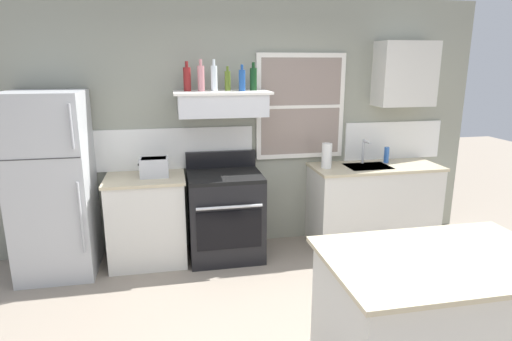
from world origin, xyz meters
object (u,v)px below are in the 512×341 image
(refrigerator, at_px, (53,185))
(stove_range, at_px, (225,214))
(bottle_dark_green_wine, at_px, (253,79))
(kitchen_island, at_px, (435,324))
(bottle_blue_liqueur, at_px, (242,80))
(bottle_red_label_wine, at_px, (187,79))
(toaster, at_px, (154,167))
(dish_soap_bottle, at_px, (386,155))
(bottle_rose_pink, at_px, (201,78))
(bottle_olive_oil_square, at_px, (228,80))
(paper_towel_roll, at_px, (327,156))
(bottle_clear_tall, at_px, (214,78))

(refrigerator, relative_size, stove_range, 1.63)
(bottle_dark_green_wine, height_order, kitchen_island, bottle_dark_green_wine)
(bottle_blue_liqueur, bearing_deg, bottle_red_label_wine, 169.78)
(toaster, relative_size, dish_soap_bottle, 1.65)
(refrigerator, xyz_separation_m, bottle_rose_pink, (1.45, 0.16, 0.99))
(refrigerator, distance_m, bottle_rose_pink, 1.76)
(bottle_rose_pink, relative_size, dish_soap_bottle, 1.73)
(refrigerator, distance_m, stove_range, 1.70)
(bottle_red_label_wine, bearing_deg, refrigerator, -172.85)
(bottle_olive_oil_square, bearing_deg, bottle_red_label_wine, 179.69)
(refrigerator, xyz_separation_m, bottle_red_label_wine, (1.31, 0.16, 0.98))
(stove_range, height_order, bottle_rose_pink, bottle_rose_pink)
(paper_towel_roll, height_order, kitchen_island, paper_towel_roll)
(bottle_dark_green_wine, xyz_separation_m, dish_soap_bottle, (1.55, -0.00, -0.86))
(bottle_rose_pink, xyz_separation_m, dish_soap_bottle, (2.08, 0.00, -0.88))
(bottle_red_label_wine, relative_size, kitchen_island, 0.21)
(bottle_rose_pink, relative_size, bottle_dark_green_wine, 1.11)
(toaster, bearing_deg, refrigerator, -176.62)
(refrigerator, bearing_deg, bottle_blue_liqueur, 2.11)
(toaster, xyz_separation_m, bottle_rose_pink, (0.50, 0.10, 0.87))
(toaster, bearing_deg, bottle_blue_liqueur, 0.76)
(dish_soap_bottle, bearing_deg, refrigerator, -177.40)
(paper_towel_roll, height_order, dish_soap_bottle, paper_towel_roll)
(bottle_olive_oil_square, relative_size, paper_towel_roll, 0.90)
(stove_range, bearing_deg, paper_towel_roll, 1.91)
(refrigerator, height_order, toaster, refrigerator)
(stove_range, height_order, dish_soap_bottle, same)
(paper_towel_roll, bearing_deg, bottle_dark_green_wine, 172.66)
(refrigerator, bearing_deg, dish_soap_bottle, 2.60)
(bottle_blue_liqueur, bearing_deg, bottle_rose_pink, 167.37)
(paper_towel_roll, bearing_deg, kitchen_island, -92.51)
(dish_soap_bottle, bearing_deg, toaster, -177.69)
(toaster, bearing_deg, kitchen_island, -52.07)
(bottle_dark_green_wine, distance_m, paper_towel_roll, 1.14)
(refrigerator, relative_size, bottle_blue_liqueur, 6.81)
(dish_soap_bottle, bearing_deg, bottle_dark_green_wine, 179.94)
(bottle_red_label_wine, distance_m, bottle_olive_oil_square, 0.41)
(toaster, relative_size, bottle_dark_green_wine, 1.06)
(refrigerator, height_order, bottle_clear_tall, bottle_clear_tall)
(refrigerator, relative_size, kitchen_island, 1.27)
(bottle_olive_oil_square, xyz_separation_m, bottle_dark_green_wine, (0.27, -0.00, 0.02))
(toaster, xyz_separation_m, bottle_red_label_wine, (0.36, 0.11, 0.86))
(bottle_olive_oil_square, distance_m, kitchen_island, 2.87)
(toaster, height_order, paper_towel_roll, paper_towel_roll)
(bottle_rose_pink, height_order, dish_soap_bottle, bottle_rose_pink)
(bottle_dark_green_wine, distance_m, kitchen_island, 2.80)
(bottle_rose_pink, bearing_deg, bottle_red_label_wine, 176.99)
(toaster, bearing_deg, stove_range, -2.71)
(stove_range, relative_size, paper_towel_roll, 4.04)
(stove_range, distance_m, bottle_olive_oil_square, 1.39)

